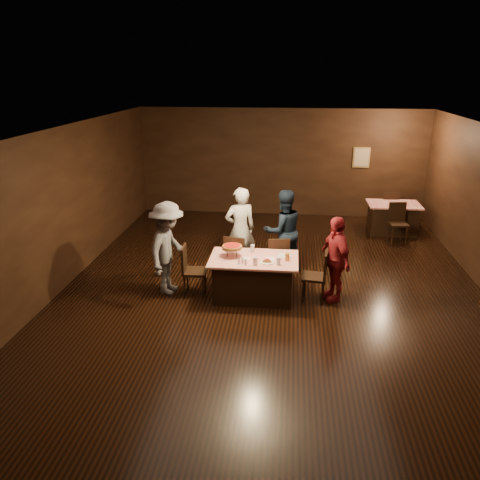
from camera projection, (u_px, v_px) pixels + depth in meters
The scene contains 23 objects.
room at pixel (275, 180), 8.31m from camera, with size 10.00×10.04×3.02m.
main_table at pixel (254, 278), 8.59m from camera, with size 1.60×1.00×0.77m, color red.
back_table at pixel (392, 218), 12.02m from camera, with size 1.30×0.90×0.77m, color #A30D0A.
chair_far_left at pixel (237, 257), 9.30m from camera, with size 0.42×0.42×0.95m, color black.
chair_far_right at pixel (277, 258), 9.22m from camera, with size 0.42×0.42×0.95m, color black.
chair_end_left at pixel (195, 270), 8.68m from camera, with size 0.42×0.42×0.95m, color black.
chair_end_right at pixel (314, 276), 8.45m from camera, with size 0.42×0.42×0.95m, color black.
chair_back_near at pixel (398, 223), 11.34m from camera, with size 0.42×0.42×0.95m, color black.
chair_back_far at pixel (388, 208), 12.55m from camera, with size 0.42×0.42×0.95m, color black.
diner_white_jacket at pixel (240, 229), 9.63m from camera, with size 0.64×0.42×1.77m, color silver.
diner_navy_hoodie at pixel (283, 231), 9.59m from camera, with size 0.84×0.66×1.73m, color black.
diner_grey_knit at pixel (168, 248), 8.62m from camera, with size 1.14×0.65×1.76m, color slate.
diner_red_shirt at pixel (335, 259), 8.38m from camera, with size 0.93×0.39×1.58m, color maroon.
pizza_stand at pixel (232, 247), 8.49m from camera, with size 0.38×0.38×0.22m.
plate_with_slice at pixel (267, 261), 8.26m from camera, with size 0.25×0.25×0.06m.
plate_empty at pixel (284, 256), 8.54m from camera, with size 0.25×0.25×0.01m, color white.
glass_front_left at pixel (255, 261), 8.15m from camera, with size 0.08×0.08×0.14m, color silver.
glass_front_right at pixel (278, 261), 8.16m from camera, with size 0.08×0.08×0.14m, color silver.
glass_amber at pixel (287, 257), 8.33m from camera, with size 0.08×0.08×0.14m, color #BF7F26.
glass_back at pixel (252, 249), 8.72m from camera, with size 0.08×0.08×0.14m, color silver.
condiments at pixel (242, 261), 8.20m from camera, with size 0.17×0.10×0.09m.
napkin_center at pixel (270, 259), 8.43m from camera, with size 0.16×0.16×0.01m, color white.
napkin_left at pixel (245, 259), 8.43m from camera, with size 0.16×0.16×0.01m, color white.
Camera 1 is at (0.28, -8.18, 3.99)m, focal length 35.00 mm.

